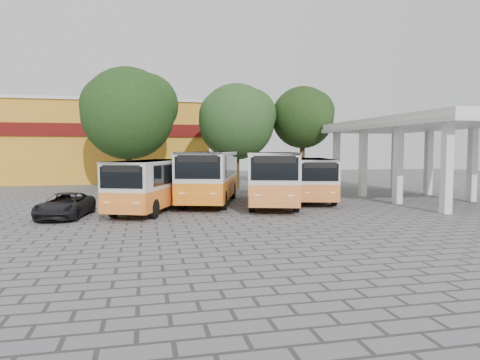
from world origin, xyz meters
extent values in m
plane|color=slate|center=(0.00, 0.00, 0.00)|extent=(90.00, 90.00, 0.00)
cube|color=silver|center=(7.85, -2.50, 2.50)|extent=(0.45, 0.45, 5.00)
cube|color=silver|center=(7.85, 10.50, 2.50)|extent=(0.45, 0.45, 5.00)
cube|color=silver|center=(13.15, 10.50, 2.50)|extent=(0.45, 0.45, 5.00)
cube|color=silver|center=(10.50, 4.00, 5.20)|extent=(6.60, 15.60, 0.40)
cube|color=silver|center=(10.50, 4.00, 4.85)|extent=(6.80, 15.80, 0.30)
cube|color=orange|center=(-11.00, 26.00, 4.00)|extent=(20.00, 10.00, 8.00)
cube|color=#590C0A|center=(-11.00, 20.90, 5.20)|extent=(20.00, 0.20, 1.20)
cube|color=silver|center=(-11.00, 26.00, 8.15)|extent=(20.40, 10.40, 0.30)
cube|color=orange|center=(-6.97, 1.83, 0.85)|extent=(4.89, 7.86, 0.99)
cube|color=silver|center=(-6.97, 1.83, 2.04)|extent=(4.89, 7.86, 1.39)
cube|color=silver|center=(-6.97, 1.83, 2.68)|extent=(4.93, 7.87, 0.11)
cube|color=black|center=(-8.12, 1.83, 2.06)|extent=(2.34, 5.81, 0.99)
cube|color=black|center=(-5.82, 1.83, 2.06)|extent=(2.34, 5.81, 0.99)
cube|color=black|center=(-6.97, -1.97, 2.06)|extent=(1.91, 0.79, 0.99)
cube|color=black|center=(-6.97, -1.97, 2.45)|extent=(1.69, 0.72, 0.32)
cylinder|color=black|center=(-7.99, -0.63, 0.47)|extent=(0.26, 0.94, 0.94)
cylinder|color=black|center=(-5.95, -0.63, 0.47)|extent=(0.26, 0.94, 0.94)
cylinder|color=black|center=(-7.99, 4.28, 0.47)|extent=(0.26, 0.94, 0.94)
cylinder|color=black|center=(-5.95, 4.28, 0.47)|extent=(0.26, 0.94, 0.94)
cube|color=orange|center=(-3.43, 4.43, 0.99)|extent=(5.04, 9.17, 1.15)
cube|color=silver|center=(-3.43, 4.43, 2.38)|extent=(5.04, 9.17, 1.61)
cube|color=silver|center=(-3.43, 4.43, 3.12)|extent=(5.09, 9.19, 0.13)
cube|color=black|center=(-4.76, 4.43, 2.39)|extent=(2.12, 6.96, 1.15)
cube|color=black|center=(-2.09, 4.43, 2.39)|extent=(2.12, 6.96, 1.15)
cube|color=black|center=(-3.43, 0.02, 2.39)|extent=(2.28, 0.72, 1.15)
cube|color=black|center=(-3.43, 0.02, 2.86)|extent=(2.02, 0.65, 0.37)
cylinder|color=black|center=(-4.61, 1.58, 0.55)|extent=(0.31, 1.10, 1.10)
cylinder|color=black|center=(-2.24, 1.58, 0.55)|extent=(0.31, 1.10, 1.10)
cylinder|color=black|center=(-4.61, 7.29, 0.55)|extent=(0.31, 1.10, 1.10)
cylinder|color=black|center=(-2.24, 7.29, 0.55)|extent=(0.31, 1.10, 1.10)
cube|color=orange|center=(0.16, 2.75, 0.98)|extent=(4.95, 9.09, 1.14)
cube|color=silver|center=(0.16, 2.75, 2.36)|extent=(4.95, 9.09, 1.60)
cube|color=silver|center=(0.16, 2.75, 3.09)|extent=(5.00, 9.10, 0.13)
cube|color=black|center=(-1.17, 2.75, 2.37)|extent=(2.06, 6.91, 1.14)
cube|color=black|center=(1.48, 2.75, 2.37)|extent=(2.06, 6.91, 1.14)
cube|color=black|center=(0.16, -1.63, 2.37)|extent=(2.26, 0.70, 1.14)
cube|color=black|center=(0.16, -1.63, 2.83)|extent=(2.00, 0.64, 0.37)
cylinder|color=black|center=(-1.02, -0.08, 0.54)|extent=(0.30, 1.09, 1.09)
cylinder|color=black|center=(1.33, -0.08, 0.54)|extent=(0.30, 1.09, 1.09)
cylinder|color=black|center=(-1.02, 5.58, 0.54)|extent=(0.30, 1.09, 1.09)
cylinder|color=black|center=(1.33, 5.58, 0.54)|extent=(0.30, 1.09, 1.09)
cube|color=orange|center=(3.22, 4.31, 0.85)|extent=(4.14, 7.89, 0.99)
cube|color=silver|center=(3.22, 4.31, 2.04)|extent=(4.14, 7.89, 1.39)
cube|color=silver|center=(3.22, 4.31, 2.68)|extent=(4.19, 7.90, 0.11)
cube|color=black|center=(2.06, 4.31, 2.06)|extent=(1.66, 6.04, 0.99)
cube|color=black|center=(4.37, 4.31, 2.06)|extent=(1.66, 6.04, 0.99)
cube|color=black|center=(3.22, 0.51, 2.06)|extent=(1.97, 0.57, 0.99)
cube|color=black|center=(3.22, 0.51, 2.46)|extent=(1.75, 0.52, 0.32)
cylinder|color=black|center=(2.20, 1.85, 0.47)|extent=(0.26, 0.94, 0.94)
cylinder|color=black|center=(4.24, 1.85, 0.47)|extent=(0.26, 0.94, 0.94)
cylinder|color=black|center=(2.20, 6.76, 0.47)|extent=(0.26, 0.94, 0.94)
cylinder|color=black|center=(4.24, 6.76, 0.47)|extent=(0.26, 0.94, 0.94)
cylinder|color=#38280E|center=(-8.59, 14.21, 2.31)|extent=(0.51, 0.51, 4.63)
sphere|color=#16350C|center=(-8.59, 14.21, 6.23)|extent=(7.41, 7.41, 7.41)
sphere|color=#16350C|center=(-7.10, 14.51, 6.97)|extent=(5.19, 5.19, 5.19)
sphere|color=#16350C|center=(-9.88, 14.01, 6.78)|extent=(4.82, 4.82, 4.82)
cylinder|color=#412F17|center=(0.33, 14.08, 2.09)|extent=(0.50, 0.50, 4.18)
sphere|color=#214417|center=(0.33, 14.08, 5.69)|extent=(6.44, 6.44, 6.44)
sphere|color=#214417|center=(1.62, 14.38, 6.34)|extent=(4.51, 4.51, 4.51)
sphere|color=#214417|center=(-0.80, 13.88, 6.18)|extent=(4.18, 4.18, 4.18)
cylinder|color=#442B14|center=(6.47, 14.57, 2.16)|extent=(0.45, 0.45, 4.32)
sphere|color=black|center=(6.47, 14.57, 6.20)|extent=(5.50, 5.50, 5.50)
sphere|color=black|center=(7.57, 14.87, 6.75)|extent=(3.85, 3.85, 3.85)
sphere|color=black|center=(5.51, 14.37, 6.61)|extent=(3.57, 3.57, 3.57)
imported|color=black|center=(-11.14, 0.48, 0.59)|extent=(2.62, 4.54, 1.19)
camera|label=1|loc=(-7.31, -21.60, 3.29)|focal=32.00mm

